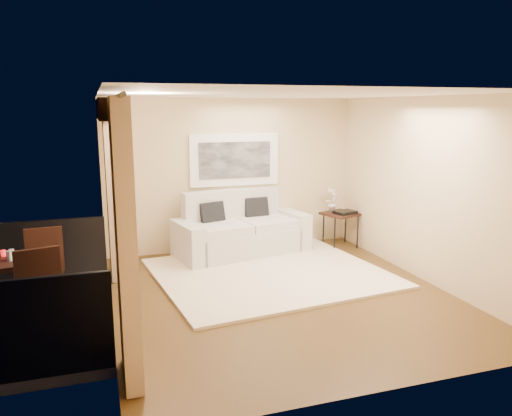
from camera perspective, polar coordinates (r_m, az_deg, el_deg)
name	(u,v)px	position (r m, az deg, el deg)	size (l,w,h in m)	color
floor	(281,295)	(6.97, 2.89, -9.93)	(5.00, 5.00, 0.00)	#553A19
room_shell	(110,109)	(6.06, -16.39, 10.82)	(5.00, 6.40, 5.00)	white
balcony	(17,313)	(6.57, -25.68, -10.80)	(1.81, 2.60, 1.17)	#605B56
curtains	(117,210)	(6.18, -15.59, -0.21)	(0.16, 4.80, 2.64)	tan
artwork	(235,160)	(8.89, -2.44, 5.51)	(1.62, 0.07, 0.92)	white
rug	(269,273)	(7.78, 1.54, -7.43)	(3.35, 2.92, 0.04)	#FDEDCC
sofa	(240,232)	(8.76, -1.85, -2.76)	(2.45, 1.44, 1.10)	silver
side_table	(341,216)	(9.32, 9.66, -0.88)	(0.73, 0.73, 0.63)	black
tray	(345,212)	(9.26, 10.14, -0.46)	(0.38, 0.28, 0.05)	black
orchid	(332,199)	(9.35, 8.70, 1.04)	(0.25, 0.17, 0.48)	white
bistro_table	(1,267)	(6.44, -27.12, -6.02)	(0.81, 0.81, 0.83)	black
balcony_chair_far	(46,259)	(7.05, -22.90, -5.36)	(0.48, 0.49, 1.05)	black
balcony_chair_near	(41,291)	(5.81, -23.36, -8.73)	(0.56, 0.57, 1.07)	black
candle	(3,253)	(6.56, -26.90, -4.63)	(0.06, 0.06, 0.07)	red
glass_a	(9,256)	(6.32, -26.38, -4.94)	(0.06, 0.06, 0.12)	white
glass_b	(12,254)	(6.37, -26.14, -4.79)	(0.06, 0.06, 0.12)	silver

